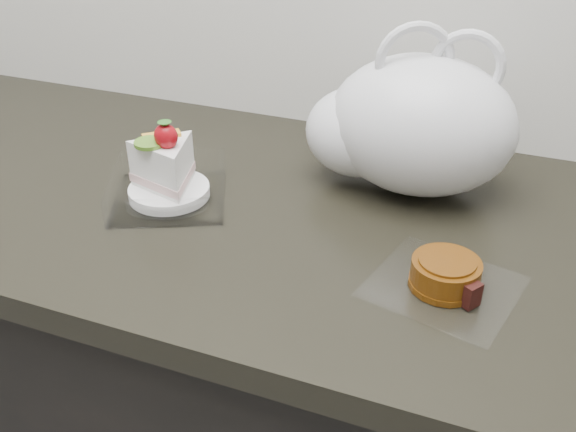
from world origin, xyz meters
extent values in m
cube|color=black|center=(0.00, 1.69, 0.43)|extent=(2.00, 0.60, 0.86)
cube|color=black|center=(0.00, 1.69, 0.88)|extent=(2.04, 0.64, 0.04)
cube|color=white|center=(-0.09, 1.65, 0.90)|extent=(0.22, 0.22, 0.00)
cylinder|color=white|center=(-0.09, 1.65, 0.91)|extent=(0.12, 0.12, 0.02)
ellipsoid|color=#A90B18|center=(-0.09, 1.64, 1.01)|extent=(0.03, 0.03, 0.04)
cone|color=#2D7223|center=(-0.09, 1.64, 1.02)|extent=(0.02, 0.02, 0.01)
cylinder|color=#5F9029|center=(-0.11, 1.63, 0.99)|extent=(0.04, 0.04, 0.01)
cube|color=gold|center=(-0.11, 1.66, 0.99)|extent=(0.05, 0.05, 0.01)
cube|color=white|center=(0.32, 1.58, 0.90)|extent=(0.20, 0.19, 0.00)
cylinder|color=#67390C|center=(0.32, 1.58, 0.92)|extent=(0.09, 0.09, 0.04)
cylinder|color=#67390C|center=(0.32, 1.58, 0.91)|extent=(0.09, 0.09, 0.01)
cylinder|color=#67390C|center=(0.32, 1.58, 0.94)|extent=(0.07, 0.07, 0.00)
cube|color=black|center=(0.35, 1.55, 0.92)|extent=(0.03, 0.03, 0.03)
ellipsoid|color=silver|center=(0.24, 1.81, 1.00)|extent=(0.32, 0.28, 0.21)
ellipsoid|color=silver|center=(0.15, 1.81, 0.98)|extent=(0.19, 0.18, 0.14)
torus|color=silver|center=(0.22, 1.81, 1.10)|extent=(0.11, 0.06, 0.11)
torus|color=silver|center=(0.29, 1.83, 1.09)|extent=(0.11, 0.02, 0.10)
camera|label=1|loc=(0.37, 0.93, 1.38)|focal=40.00mm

